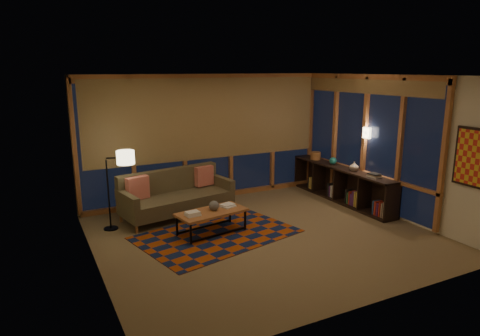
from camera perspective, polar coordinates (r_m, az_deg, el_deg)
name	(u,v)px	position (r m, az deg, el deg)	size (l,w,h in m)	color
floor	(264,236)	(7.47, 3.20, -8.98)	(5.50, 5.00, 0.01)	olive
ceiling	(266,75)	(6.92, 3.49, 12.22)	(5.50, 5.00, 0.01)	silver
walls	(265,159)	(7.07, 3.34, 1.21)	(5.51, 5.01, 2.70)	beige
window_wall_back	(208,138)	(9.22, -4.28, 3.99)	(5.30, 0.16, 2.60)	#A96234
window_wall_right	(363,141)	(9.13, 16.12, 3.43)	(0.16, 3.70, 2.60)	#A96234
wall_art	(476,158)	(7.57, 28.97, 1.14)	(0.06, 0.74, 0.94)	red
wall_sconce	(367,133)	(8.95, 16.57, 4.51)	(0.12, 0.18, 0.22)	#FEF0B5
sofa	(177,195)	(8.34, -8.35, -3.54)	(2.13, 0.86, 0.87)	#423C27
pillow_left	(138,189)	(8.11, -13.50, -2.68)	(0.43, 0.14, 0.43)	red
pillow_right	(204,177)	(8.80, -4.80, -1.21)	(0.40, 0.13, 0.40)	red
area_rug	(217,234)	(7.50, -3.12, -8.83)	(2.60, 1.74, 0.01)	#9D3C0D
coffee_table	(212,222)	(7.51, -3.80, -7.21)	(1.21, 0.56, 0.40)	#A96234
book_stack_a	(192,213)	(7.24, -6.36, -6.02)	(0.26, 0.20, 0.08)	white
book_stack_b	(228,205)	(7.65, -1.65, -5.01)	(0.22, 0.18, 0.04)	white
ceramic_pot	(214,205)	(7.44, -3.50, -5.01)	(0.18, 0.18, 0.18)	#28282A
floor_lamp	(108,191)	(7.87, -17.16, -2.92)	(0.47, 0.31, 1.42)	black
bookshelf	(341,184)	(9.50, 13.28, -2.08)	(0.40, 2.98, 0.75)	black
basket	(316,156)	(10.07, 10.04, 1.62)	(0.23, 0.23, 0.18)	#9A5F34
teal_bowl	(333,161)	(9.62, 12.29, 0.94)	(0.16, 0.16, 0.16)	#1C7A76
vase	(354,166)	(9.11, 14.97, 0.23)	(0.19, 0.19, 0.20)	tan
shelf_book_stack	(374,175)	(8.72, 17.46, -0.92)	(0.18, 0.25, 0.07)	white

